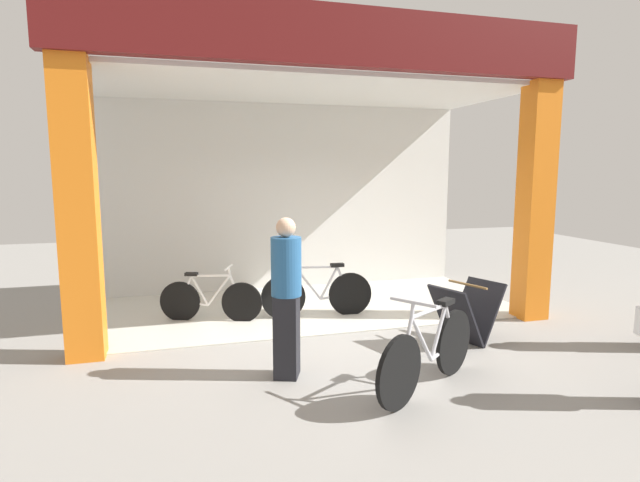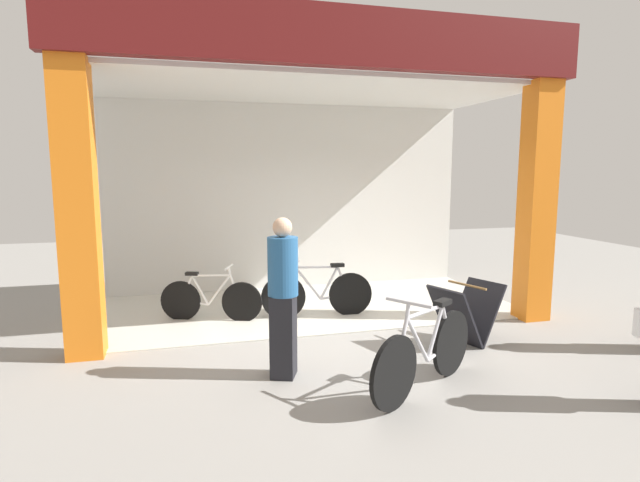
# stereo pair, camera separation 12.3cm
# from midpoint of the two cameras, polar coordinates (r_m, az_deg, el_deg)

# --- Properties ---
(ground_plane) EXTENTS (20.76, 20.76, 0.00)m
(ground_plane) POSITION_cam_midpoint_polar(r_m,az_deg,el_deg) (6.73, 2.10, -10.57)
(ground_plane) COLOR gray
(ground_plane) RESTS_ON ground
(shop_facade) EXTENTS (6.58, 3.17, 4.06)m
(shop_facade) POSITION_cam_midpoint_polar(r_m,az_deg,el_deg) (7.90, -1.14, 8.39)
(shop_facade) COLOR beige
(shop_facade) RESTS_ON ground
(bicycle_inside_0) EXTENTS (1.40, 0.54, 0.81)m
(bicycle_inside_0) POSITION_cam_midpoint_polar(r_m,az_deg,el_deg) (7.38, -11.78, -6.46)
(bicycle_inside_0) COLOR black
(bicycle_inside_0) RESTS_ON ground
(bicycle_inside_1) EXTENTS (1.64, 0.45, 0.90)m
(bicycle_inside_1) POSITION_cam_midpoint_polar(r_m,az_deg,el_deg) (7.41, 0.21, -5.93)
(bicycle_inside_1) COLOR black
(bicycle_inside_1) RESTS_ON ground
(bicycle_parked_0) EXTENTS (1.49, 1.01, 0.97)m
(bicycle_parked_0) POSITION_cam_midpoint_polar(r_m,az_deg,el_deg) (5.13, 12.50, -12.22)
(bicycle_parked_0) COLOR black
(bicycle_parked_0) RESTS_ON ground
(sandwich_board_sign) EXTENTS (0.98, 0.82, 0.76)m
(sandwich_board_sign) POSITION_cam_midpoint_polar(r_m,az_deg,el_deg) (6.60, 16.65, -7.87)
(sandwich_board_sign) COLOR black
(sandwich_board_sign) RESTS_ON ground
(pedestrian_2) EXTENTS (0.41, 0.41, 1.67)m
(pedestrian_2) POSITION_cam_midpoint_polar(r_m,az_deg,el_deg) (5.23, -3.52, -6.31)
(pedestrian_2) COLOR black
(pedestrian_2) RESTS_ON ground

